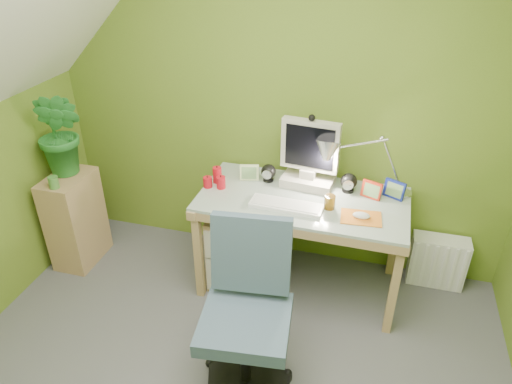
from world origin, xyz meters
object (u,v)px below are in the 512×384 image
(potted_plant, at_px, (61,134))
(task_chair, at_px, (245,322))
(monitor, at_px, (310,148))
(desk_lamp, at_px, (382,152))
(side_ledge, at_px, (76,219))
(radiator, at_px, (437,261))
(desk, at_px, (300,243))

(potted_plant, relative_size, task_chair, 0.65)
(monitor, relative_size, desk_lamp, 0.91)
(monitor, bearing_deg, side_ledge, -162.47)
(potted_plant, bearing_deg, radiator, 8.24)
(side_ledge, distance_m, radiator, 2.63)
(potted_plant, height_order, radiator, potted_plant)
(monitor, height_order, potted_plant, potted_plant)
(side_ledge, bearing_deg, monitor, 11.46)
(desk_lamp, height_order, side_ledge, desk_lamp)
(desk, relative_size, monitor, 2.44)
(monitor, distance_m, potted_plant, 1.68)
(desk, bearing_deg, side_ledge, -173.66)
(task_chair, relative_size, radiator, 2.51)
(monitor, distance_m, task_chair, 1.21)
(monitor, distance_m, side_ledge, 1.80)
(task_chair, bearing_deg, side_ledge, 147.33)
(potted_plant, distance_m, radiator, 2.74)
(side_ledge, xyz_separation_m, radiator, (2.59, 0.42, -0.17))
(desk, bearing_deg, desk_lamp, 22.78)
(desk, xyz_separation_m, side_ledge, (-1.65, -0.15, -0.00))
(desk, height_order, side_ledge, desk)
(desk_lamp, bearing_deg, task_chair, -109.88)
(side_ledge, bearing_deg, desk_lamp, 9.05)
(desk, distance_m, desk_lamp, 0.82)
(desk_lamp, bearing_deg, potted_plant, -164.30)
(task_chair, bearing_deg, monitor, 76.98)
(desk, relative_size, potted_plant, 2.18)
(radiator, bearing_deg, monitor, -174.74)
(desk_lamp, relative_size, radiator, 1.60)
(monitor, height_order, radiator, monitor)
(monitor, bearing_deg, radiator, 11.55)
(desk_lamp, bearing_deg, desk, -150.21)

